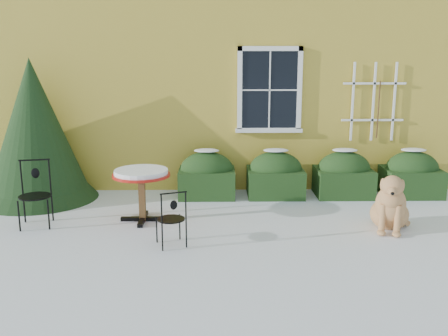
{
  "coord_description": "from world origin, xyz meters",
  "views": [
    {
      "loc": [
        -0.12,
        -6.61,
        2.63
      ],
      "look_at": [
        0.0,
        1.0,
        0.9
      ],
      "focal_mm": 40.0,
      "sensor_mm": 36.0,
      "label": 1
    }
  ],
  "objects_px": {
    "patio_chair_far": "(35,193)",
    "dog": "(390,207)",
    "bistro_table": "(141,178)",
    "evergreen_shrub": "(36,144)",
    "patio_chair_near": "(172,218)"
  },
  "relations": [
    {
      "from": "evergreen_shrub",
      "to": "patio_chair_near",
      "type": "distance_m",
      "value": 3.66
    },
    {
      "from": "evergreen_shrub",
      "to": "patio_chair_near",
      "type": "xyz_separation_m",
      "value": [
        2.68,
        -2.42,
        -0.63
      ]
    },
    {
      "from": "bistro_table",
      "to": "dog",
      "type": "distance_m",
      "value": 3.89
    },
    {
      "from": "bistro_table",
      "to": "evergreen_shrub",
      "type": "bearing_deg",
      "value": 147.98
    },
    {
      "from": "bistro_table",
      "to": "patio_chair_near",
      "type": "relative_size",
      "value": 1.12
    },
    {
      "from": "bistro_table",
      "to": "patio_chair_far",
      "type": "xyz_separation_m",
      "value": [
        -1.64,
        -0.17,
        -0.19
      ]
    },
    {
      "from": "bistro_table",
      "to": "patio_chair_far",
      "type": "bearing_deg",
      "value": -173.97
    },
    {
      "from": "evergreen_shrub",
      "to": "dog",
      "type": "distance_m",
      "value": 6.26
    },
    {
      "from": "evergreen_shrub",
      "to": "bistro_table",
      "type": "relative_size",
      "value": 2.82
    },
    {
      "from": "bistro_table",
      "to": "patio_chair_far",
      "type": "relative_size",
      "value": 0.89
    },
    {
      "from": "patio_chair_near",
      "to": "dog",
      "type": "xyz_separation_m",
      "value": [
        3.27,
        0.59,
        -0.03
      ]
    },
    {
      "from": "patio_chair_far",
      "to": "dog",
      "type": "height_order",
      "value": "patio_chair_far"
    },
    {
      "from": "bistro_table",
      "to": "patio_chair_near",
      "type": "height_order",
      "value": "bistro_table"
    },
    {
      "from": "patio_chair_near",
      "to": "patio_chair_far",
      "type": "distance_m",
      "value": 2.4
    },
    {
      "from": "patio_chair_far",
      "to": "dog",
      "type": "relative_size",
      "value": 1.03
    }
  ]
}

